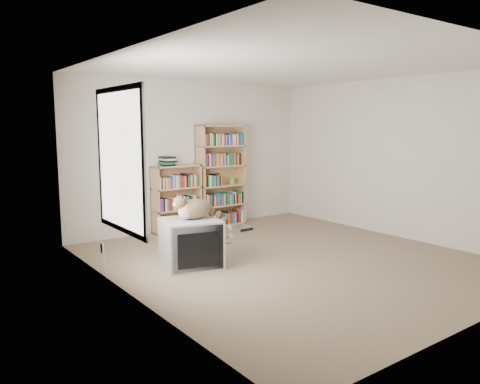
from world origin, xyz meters
TOP-DOWN VIEW (x-y plane):
  - floor at (0.00, 0.00)m, footprint 4.50×5.00m
  - wall_back at (0.00, 2.50)m, footprint 4.50×0.02m
  - wall_left at (-2.25, 0.00)m, footprint 0.02×5.00m
  - wall_right at (2.25, 0.00)m, footprint 0.02×5.00m
  - ceiling at (0.00, 0.00)m, footprint 4.50×5.00m
  - window at (-2.24, 0.20)m, footprint 0.02×1.22m
  - crt_tv at (-1.23, 0.51)m, footprint 0.82×0.77m
  - cat at (-1.11, 0.47)m, footprint 0.67×0.49m
  - bookcase_tall at (0.47, 2.36)m, footprint 0.88×0.30m
  - bookcase_short at (-0.42, 2.36)m, footprint 0.81×0.30m
  - book_stack at (-0.57, 2.34)m, footprint 0.22×0.28m
  - green_mug at (0.70, 2.34)m, footprint 0.09×0.09m
  - framed_print at (0.43, 2.44)m, footprint 0.15×0.05m
  - dvd_player at (0.50, 1.74)m, footprint 0.32×0.23m
  - wall_outlet at (-2.24, 0.85)m, footprint 0.01×0.08m
  - floor_cables at (-0.01, 1.46)m, footprint 1.20×0.70m

SIDE VIEW (x-z plane):
  - floor at x=0.00m, z-range -0.01..0.01m
  - floor_cables at x=-0.01m, z-range 0.00..0.01m
  - dvd_player at x=0.50m, z-range 0.00..0.07m
  - crt_tv at x=-1.23m, z-range 0.00..0.60m
  - wall_outlet at x=-2.24m, z-range 0.26..0.39m
  - bookcase_short at x=-0.42m, z-range -0.04..1.07m
  - cat at x=-1.11m, z-range 0.42..0.97m
  - green_mug at x=0.70m, z-range 0.72..0.83m
  - framed_print at x=0.43m, z-range 0.72..0.92m
  - bookcase_tall at x=0.47m, z-range -0.04..1.72m
  - book_stack at x=-0.57m, z-range 1.11..1.26m
  - wall_back at x=0.00m, z-range 0.00..2.50m
  - wall_left at x=-2.25m, z-range 0.00..2.50m
  - wall_right at x=2.25m, z-range 0.00..2.50m
  - window at x=-2.24m, z-range 0.64..2.16m
  - ceiling at x=0.00m, z-range 2.49..2.51m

